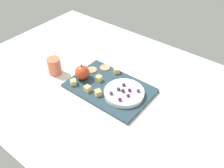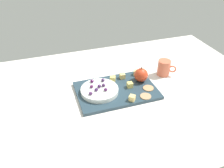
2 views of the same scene
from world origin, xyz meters
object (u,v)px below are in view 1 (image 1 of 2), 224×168
cracker_0 (92,70)px  cracker_1 (105,68)px  grape_7 (111,93)px  grape_1 (138,91)px  platter (110,88)px  grape_4 (130,90)px  cheese_cube_4 (117,71)px  grape_3 (123,91)px  grape_6 (128,95)px  grape_0 (118,89)px  serving_dish (124,93)px  cheese_cube_0 (98,93)px  grape_2 (124,85)px  cheese_cube_1 (87,89)px  cheese_cube_2 (99,78)px  cheese_cube_3 (73,82)px  cup (54,66)px  grape_5 (120,99)px  apple_whole (82,72)px

cracker_0 → cracker_1: 6.59cm
grape_7 → grape_1: bearing=-134.4°
platter → grape_4: size_ratio=21.65×
cheese_cube_4 → cracker_0: bearing=28.4°
platter → grape_3: 8.82cm
grape_6 → grape_3: bearing=-16.7°
cheese_cube_4 → grape_0: bearing=130.2°
serving_dish → grape_1: size_ratio=10.12×
cracker_0 → cheese_cube_0: bearing=140.3°
grape_2 → cheese_cube_1: bearing=41.2°
platter → cheese_cube_2: size_ratio=14.86×
cheese_cube_4 → grape_7: size_ratio=1.46×
grape_6 → grape_4: bearing=-67.7°
cheese_cube_0 → grape_2: size_ratio=1.46×
cheese_cube_3 → grape_6: grape_6 is taller
grape_2 → cup: cup is taller
grape_6 → grape_5: bearing=73.3°
serving_dish → grape_3: grape_3 is taller
grape_1 → apple_whole: bearing=12.6°
grape_7 → grape_6: bearing=-153.1°
grape_1 → cracker_1: bearing=-15.5°
cheese_cube_1 → grape_4: size_ratio=1.46×
platter → grape_1: bearing=-166.9°
cup → grape_0: bearing=-171.1°
grape_3 → grape_4: (-1.94, -2.44, -0.06)cm
cheese_cube_1 → cheese_cube_3: same height
cracker_0 → cheese_cube_3: bearing=92.6°
grape_7 → cheese_cube_2: bearing=-26.0°
cheese_cube_3 → grape_4: 25.96cm
grape_4 → grape_7: size_ratio=1.00×
cracker_0 → grape_2: bearing=174.8°
cheese_cube_4 → grape_5: grape_5 is taller
grape_0 → cheese_cube_3: bearing=20.9°
cracker_0 → grape_5: bearing=157.2°
cheese_cube_3 → cup: (14.62, -2.13, 1.36)cm
grape_1 → grape_0: bearing=30.8°
cheese_cube_0 → grape_5: grape_5 is taller
serving_dish → cup: (36.61, 6.44, 1.58)cm
apple_whole → grape_0: size_ratio=3.94×
serving_dish → cup: 37.20cm
grape_0 → grape_2: 3.68cm
cheese_cube_3 → grape_3: (-21.86, -7.81, 1.61)cm
cheese_cube_2 → cheese_cube_4: bearing=-106.4°
grape_4 → cup: (38.43, 8.12, -0.19)cm
grape_6 → grape_1: bearing=-108.6°
cheese_cube_1 → grape_7: 11.38cm
cheese_cube_4 → grape_6: grape_6 is taller
cracker_0 → grape_0: 21.19cm
cup → cheese_cube_2: bearing=-162.2°
serving_dish → grape_0: grape_0 is taller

